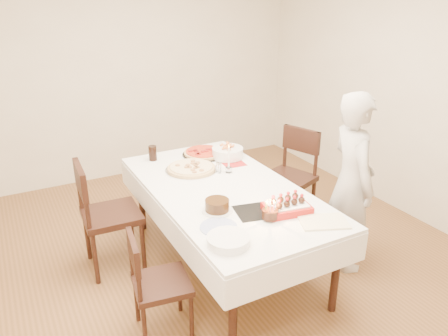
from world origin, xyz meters
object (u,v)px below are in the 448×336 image
person (351,182)px  pizza_white (191,168)px  chair_right_savory (287,179)px  taper_candle (229,159)px  dining_table (224,227)px  chair_left_dessert (162,284)px  strawberry_box (287,207)px  birthday_cake (270,210)px  chair_left_savory (112,215)px  pizza_pepperoni (204,153)px  pasta_bowl (228,153)px  cola_glass (153,153)px  layer_cake (217,206)px

person → pizza_white: person is taller
chair_right_savory → taper_candle: 0.83m
dining_table → chair_left_dessert: size_ratio=2.64×
chair_right_savory → strawberry_box: size_ratio=2.97×
birthday_cake → chair_left_savory: bearing=130.0°
dining_table → taper_candle: 0.61m
pizza_white → pizza_pepperoni: (0.28, 0.31, 0.00)m
pasta_bowl → cola_glass: bearing=156.1°
chair_left_dessert → pasta_bowl: bearing=-127.0°
chair_left_savory → taper_candle: 1.14m
chair_right_savory → taper_candle: taper_candle is taller
pizza_white → chair_left_dessert: bearing=-124.6°
chair_left_savory → pizza_pepperoni: (1.05, 0.35, 0.27)m
birthday_cake → pizza_pepperoni: bearing=83.8°
chair_left_savory → taper_candle: bearing=173.9°
pizza_pepperoni → strawberry_box: strawberry_box is taller
chair_left_savory → birthday_cake: size_ratio=7.66×
chair_right_savory → pasta_bowl: chair_right_savory is taller
birthday_cake → strawberry_box: bearing=11.7°
pizza_white → cola_glass: size_ratio=3.31×
chair_right_savory → cola_glass: chair_right_savory is taller
chair_left_savory → pizza_pepperoni: bearing=-159.0°
person → pizza_white: (-1.05, 0.95, -0.01)m
pizza_white → layer_cake: bearing=-100.9°
person → chair_left_savory: bearing=81.3°
cola_glass → birthday_cake: 1.56m
pasta_bowl → cola_glass: 0.73m
chair_right_savory → cola_glass: size_ratio=6.91×
chair_left_savory → dining_table: bearing=155.7°
chair_left_dessert → layer_cake: layer_cake is taller
pasta_bowl → layer_cake: 1.11m
layer_cake → strawberry_box: bearing=-29.2°
chair_left_savory → strawberry_box: size_ratio=2.99×
birthday_cake → layer_cake: bearing=133.8°
pasta_bowl → pizza_pepperoni: bearing=131.2°
chair_left_dessert → pizza_pepperoni: (0.97, 1.31, 0.37)m
person → layer_cake: person is taller
pizza_pepperoni → birthday_cake: birthday_cake is taller
pizza_pepperoni → dining_table: bearing=-103.8°
chair_left_savory → cola_glass: (0.55, 0.45, 0.32)m
chair_left_savory → taper_candle: (1.06, -0.17, 0.38)m
person → layer_cake: 1.22m
pizza_white → strawberry_box: 1.11m
person → chair_right_savory: bearing=20.9°
chair_left_savory → pizza_white: bearing=-174.5°
layer_cake → chair_right_savory: bearing=30.7°
person → cola_glass: size_ratio=10.80×
taper_candle → strawberry_box: size_ratio=0.80×
chair_right_savory → person: (0.04, -0.83, 0.28)m
chair_right_savory → taper_candle: size_ratio=3.69×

